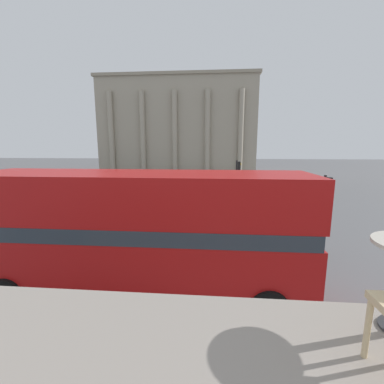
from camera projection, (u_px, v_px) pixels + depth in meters
name	position (u px, v px, depth m)	size (l,w,h in m)	color
double_decker_bus	(142.00, 229.00, 8.27)	(10.52, 2.73, 4.13)	black
plaza_building_left	(179.00, 127.00, 48.98)	(28.45, 11.91, 17.14)	#A39984
traffic_light_near	(325.00, 203.00, 11.67)	(0.42, 0.24, 3.67)	black
traffic_light_mid	(237.00, 178.00, 19.99)	(0.42, 0.24, 3.87)	black
car_black	(137.00, 195.00, 22.43)	(4.20, 1.93, 1.35)	black
pedestrian_olive	(104.00, 217.00, 14.69)	(0.32, 0.32, 1.64)	#282B33
pedestrian_red	(223.00, 175.00, 34.98)	(0.32, 0.32, 1.80)	#282B33
pedestrian_blue	(144.00, 196.00, 20.53)	(0.32, 0.32, 1.72)	#282B33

